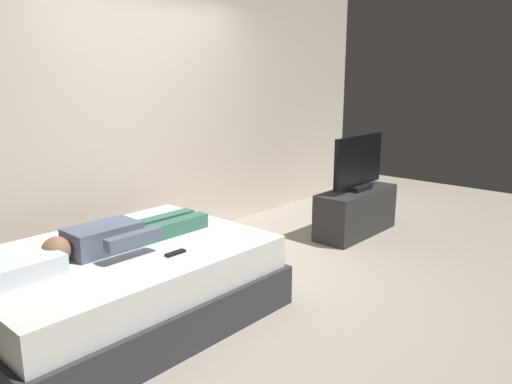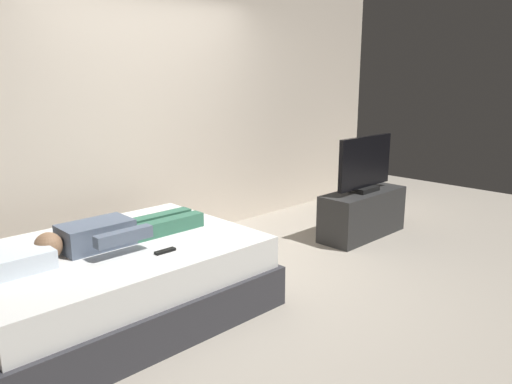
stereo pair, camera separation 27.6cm
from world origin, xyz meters
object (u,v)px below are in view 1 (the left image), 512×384
remote (175,253)px  tv (358,164)px  bed (122,285)px  tv_stand (356,212)px  person (121,235)px  pillow (16,268)px

remote → tv: bearing=3.9°
bed → remote: size_ratio=13.49×
remote → tv_stand: (2.66, 0.18, -0.30)m
bed → remote: bearing=-65.1°
bed → person: bearing=30.2°
bed → pillow: 0.77m
bed → pillow: bearing=180.0°
person → tv: size_ratio=1.43×
pillow → remote: 0.96m
person → tv_stand: 2.84m
person → remote: (0.15, -0.40, -0.07)m
bed → person: person is taller
person → tv_stand: bearing=-4.5°
bed → tv: 2.89m
pillow → person: size_ratio=0.38×
remote → tv_stand: size_ratio=0.14×
pillow → tv: tv is taller
tv_stand → tv: size_ratio=1.25×
person → tv_stand: size_ratio=1.15×
tv → pillow: bearing=176.6°
pillow → remote: size_ratio=3.20×
pillow → tv: (3.53, -0.21, 0.18)m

